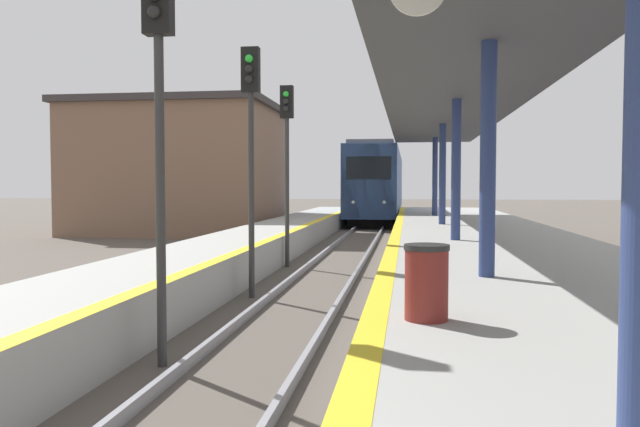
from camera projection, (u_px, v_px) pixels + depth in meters
name	position (u px, v px, depth m)	size (l,w,h in m)	color
train	(379.00, 184.00, 42.71)	(2.86, 22.77, 4.67)	black
signal_near	(159.00, 88.00, 7.76)	(0.36, 0.31, 5.07)	#2D2D2D
signal_mid	(251.00, 125.00, 12.58)	(0.36, 0.31, 5.07)	#2D2D2D
signal_far	(287.00, 142.00, 17.41)	(0.36, 0.31, 5.07)	#2D2D2D
station_canopy	(457.00, 98.00, 16.31)	(3.87, 33.31, 3.90)	navy
trash_bin	(426.00, 282.00, 6.70)	(0.49, 0.49, 0.82)	maroon
station_building	(182.00, 168.00, 30.35)	(9.45, 8.16, 6.20)	brown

